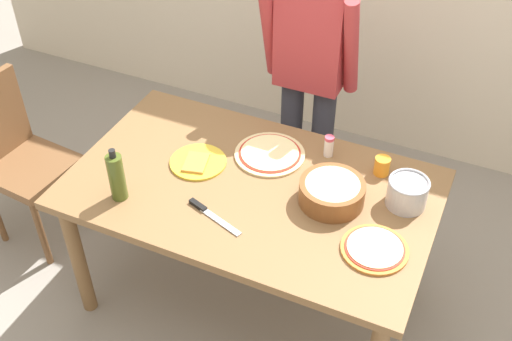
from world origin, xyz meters
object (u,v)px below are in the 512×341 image
object	(u,v)px
pizza_raw_on_board	(270,154)
steel_pot	(407,192)
plate_with_slice	(198,162)
chef_knife	(208,213)
dining_table	(251,201)
pizza_cooked_on_tray	(375,249)
chair_wooden_left	(17,154)
popcorn_bowl	(332,190)
olive_oil_bottle	(117,177)
person_cook	(311,67)
cup_orange	(382,166)
salt_shaker	(329,146)

from	to	relation	value
pizza_raw_on_board	steel_pot	xyz separation A→B (m)	(0.65, -0.06, 0.06)
plate_with_slice	chef_knife	bearing A→B (deg)	-53.99
dining_table	pizza_cooked_on_tray	size ratio (longest dim) A/B	5.96
pizza_cooked_on_tray	chair_wooden_left	bearing A→B (deg)	177.34
popcorn_bowl	olive_oil_bottle	bearing A→B (deg)	-157.38
chair_wooden_left	person_cook	bearing A→B (deg)	31.92
dining_table	cup_orange	xyz separation A→B (m)	(0.49, 0.32, 0.13)
olive_oil_bottle	popcorn_bowl	bearing A→B (deg)	22.62
salt_shaker	pizza_raw_on_board	bearing A→B (deg)	-154.98
popcorn_bowl	chef_knife	size ratio (longest dim) A/B	0.99
steel_pot	cup_orange	xyz separation A→B (m)	(-0.15, 0.15, -0.02)
chair_wooden_left	pizza_cooked_on_tray	world-z (taller)	chair_wooden_left
cup_orange	dining_table	bearing A→B (deg)	-147.17
pizza_raw_on_board	pizza_cooked_on_tray	bearing A→B (deg)	-31.45
popcorn_bowl	steel_pot	world-z (taller)	steel_pot
plate_with_slice	olive_oil_bottle	size ratio (longest dim) A/B	1.02
chef_knife	pizza_cooked_on_tray	bearing A→B (deg)	7.33
chef_knife	salt_shaker	bearing A→B (deg)	60.61
pizza_cooked_on_tray	plate_with_slice	size ratio (longest dim) A/B	1.03
dining_table	chef_knife	world-z (taller)	chef_knife
plate_with_slice	cup_orange	world-z (taller)	cup_orange
pizza_raw_on_board	chef_knife	bearing A→B (deg)	-99.70
plate_with_slice	popcorn_bowl	world-z (taller)	popcorn_bowl
popcorn_bowl	chef_knife	distance (m)	0.53
olive_oil_bottle	salt_shaker	distance (m)	0.96
chef_knife	plate_with_slice	bearing A→B (deg)	126.01
cup_orange	chair_wooden_left	bearing A→B (deg)	-168.35
plate_with_slice	person_cook	bearing A→B (deg)	69.42
pizza_raw_on_board	olive_oil_bottle	size ratio (longest dim) A/B	1.28
olive_oil_bottle	chef_knife	xyz separation A→B (m)	(0.39, 0.06, -0.11)
dining_table	pizza_cooked_on_tray	world-z (taller)	pizza_cooked_on_tray
popcorn_bowl	chef_knife	bearing A→B (deg)	-147.05
steel_pot	salt_shaker	world-z (taller)	steel_pot
dining_table	plate_with_slice	size ratio (longest dim) A/B	6.15
pizza_cooked_on_tray	steel_pot	bearing A→B (deg)	82.02
pizza_raw_on_board	person_cook	bearing A→B (deg)	90.79
dining_table	pizza_raw_on_board	world-z (taller)	pizza_raw_on_board
popcorn_bowl	olive_oil_bottle	world-z (taller)	olive_oil_bottle
plate_with_slice	popcorn_bowl	bearing A→B (deg)	1.16
olive_oil_bottle	dining_table	bearing A→B (deg)	31.43
dining_table	chef_knife	bearing A→B (deg)	-111.01
cup_orange	pizza_raw_on_board	bearing A→B (deg)	-169.83
chair_wooden_left	olive_oil_bottle	xyz separation A→B (m)	(0.84, -0.24, 0.33)
cup_orange	salt_shaker	distance (m)	0.26
person_cook	steel_pot	world-z (taller)	person_cook
popcorn_bowl	person_cook	bearing A→B (deg)	117.60
popcorn_bowl	chef_knife	world-z (taller)	popcorn_bowl
pizza_raw_on_board	plate_with_slice	world-z (taller)	plate_with_slice
dining_table	cup_orange	distance (m)	0.60
pizza_cooked_on_tray	salt_shaker	size ratio (longest dim) A/B	2.53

